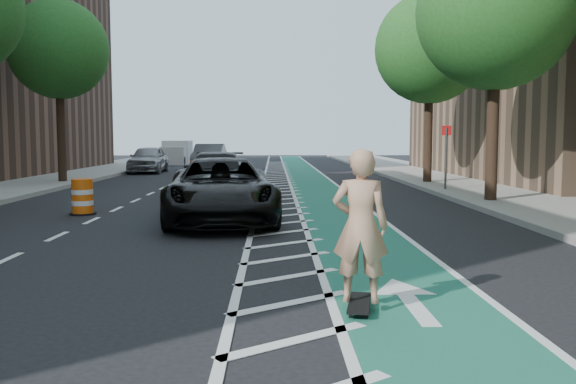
{
  "coord_description": "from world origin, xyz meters",
  "views": [
    {
      "loc": [
        1.29,
        -10.17,
        2.05
      ],
      "look_at": [
        1.54,
        0.4,
        1.1
      ],
      "focal_mm": 38.0,
      "sensor_mm": 36.0,
      "label": 1
    }
  ],
  "objects_px": {
    "skateboarder": "(360,226)",
    "suv_far": "(217,174)",
    "suv_near": "(221,190)",
    "barrel_a": "(82,198)"
  },
  "relations": [
    {
      "from": "suv_near",
      "to": "barrel_a",
      "type": "distance_m",
      "value": 4.08
    },
    {
      "from": "skateboarder",
      "to": "barrel_a",
      "type": "bearing_deg",
      "value": -45.98
    },
    {
      "from": "suv_near",
      "to": "barrel_a",
      "type": "height_order",
      "value": "suv_near"
    },
    {
      "from": "skateboarder",
      "to": "suv_near",
      "type": "bearing_deg",
      "value": -63.01
    },
    {
      "from": "suv_near",
      "to": "suv_far",
      "type": "distance_m",
      "value": 6.47
    },
    {
      "from": "suv_far",
      "to": "barrel_a",
      "type": "xyz_separation_m",
      "value": [
        -3.1,
        -4.99,
        -0.32
      ]
    },
    {
      "from": "skateboarder",
      "to": "suv_far",
      "type": "xyz_separation_m",
      "value": [
        -3.0,
        14.19,
        -0.25
      ]
    },
    {
      "from": "barrel_a",
      "to": "skateboarder",
      "type": "bearing_deg",
      "value": -56.45
    },
    {
      "from": "suv_far",
      "to": "barrel_a",
      "type": "distance_m",
      "value": 5.88
    },
    {
      "from": "suv_near",
      "to": "barrel_a",
      "type": "bearing_deg",
      "value": 153.86
    }
  ]
}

